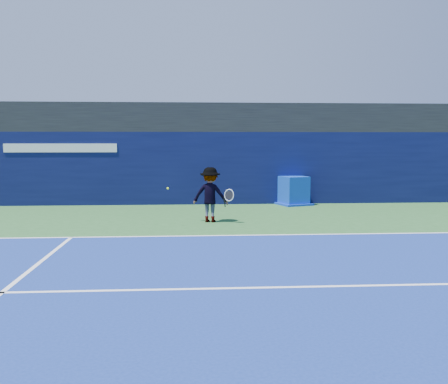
# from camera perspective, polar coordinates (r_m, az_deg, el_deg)

# --- Properties ---
(ground) EXTENTS (80.00, 80.00, 0.00)m
(ground) POSITION_cam_1_polar(r_m,az_deg,el_deg) (11.04, 5.42, -7.86)
(ground) COLOR #285B29
(ground) RESTS_ON ground
(baseline) EXTENTS (24.00, 0.10, 0.01)m
(baseline) POSITION_cam_1_polar(r_m,az_deg,el_deg) (13.94, 3.46, -4.94)
(baseline) COLOR white
(baseline) RESTS_ON ground
(service_line) EXTENTS (24.00, 0.10, 0.01)m
(service_line) POSITION_cam_1_polar(r_m,az_deg,el_deg) (9.13, 7.45, -10.73)
(service_line) COLOR white
(service_line) RESTS_ON ground
(stadium_band) EXTENTS (36.00, 3.00, 1.20)m
(stadium_band) POSITION_cam_1_polar(r_m,az_deg,el_deg) (22.18, 0.74, 8.35)
(stadium_band) COLOR black
(stadium_band) RESTS_ON back_wall_assembly
(back_wall_assembly) EXTENTS (36.00, 1.03, 3.00)m
(back_wall_assembly) POSITION_cam_1_polar(r_m,az_deg,el_deg) (21.19, 0.93, 2.79)
(back_wall_assembly) COLOR #0A0F3A
(back_wall_assembly) RESTS_ON ground
(equipment_cart) EXTENTS (1.56, 1.56, 1.18)m
(equipment_cart) POSITION_cam_1_polar(r_m,az_deg,el_deg) (20.81, 7.97, 0.02)
(equipment_cart) COLOR #0C36B1
(equipment_cart) RESTS_ON ground
(tennis_player) EXTENTS (1.39, 0.93, 1.78)m
(tennis_player) POSITION_cam_1_polar(r_m,az_deg,el_deg) (16.16, -1.57, -0.30)
(tennis_player) COLOR white
(tennis_player) RESTS_ON ground
(tennis_ball) EXTENTS (0.07, 0.07, 0.07)m
(tennis_ball) POSITION_cam_1_polar(r_m,az_deg,el_deg) (15.31, -6.43, 0.42)
(tennis_ball) COLOR #C7F81B
(tennis_ball) RESTS_ON ground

